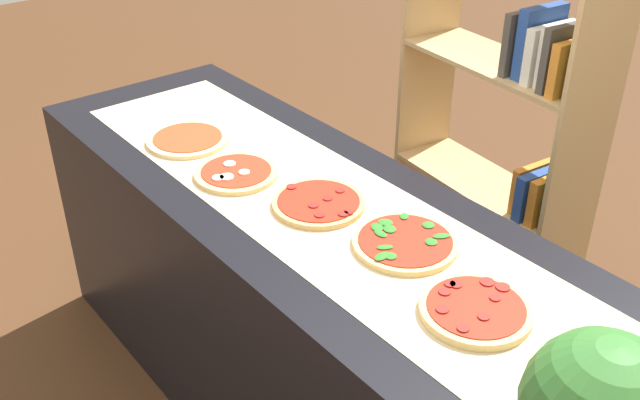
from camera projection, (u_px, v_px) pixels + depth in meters
name	position (u px, v px, depth m)	size (l,w,h in m)	color
counter	(320.00, 324.00, 2.37)	(2.42, 0.74, 0.90)	black
parchment_paper	(320.00, 206.00, 2.13)	(2.11, 0.50, 0.00)	beige
pizza_plain_0	(188.00, 139.00, 2.49)	(0.28, 0.28, 0.02)	#E5C17F
pizza_mozzarella_1	(236.00, 173.00, 2.28)	(0.26, 0.26, 0.02)	#DBB26B
pizza_pepperoni_2	(319.00, 203.00, 2.12)	(0.27, 0.27, 0.02)	tan
pizza_spinach_3	(405.00, 242.00, 1.95)	(0.29, 0.29, 0.03)	#DBB26B
pizza_pepperoni_4	(475.00, 310.00, 1.71)	(0.27, 0.27, 0.03)	#DBB26B
bookshelf	(512.00, 151.00, 2.81)	(0.88, 0.39, 1.57)	tan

